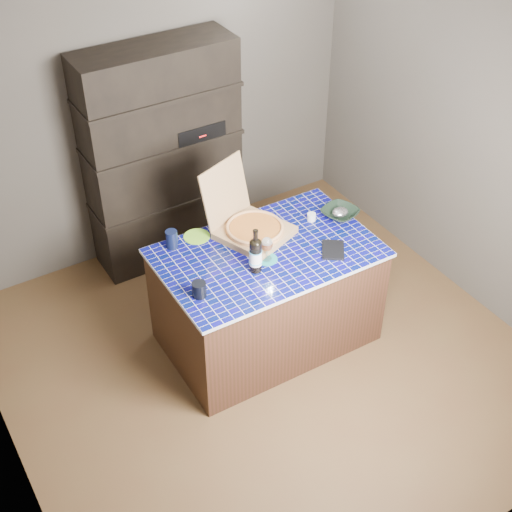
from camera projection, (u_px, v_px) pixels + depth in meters
room at (268, 217)px, 4.31m from camera, size 3.50×3.50×3.50m
shelving_unit at (163, 156)px, 5.54m from camera, size 1.20×0.41×1.80m
kitchen_island at (267, 296)px, 5.02m from camera, size 1.47×0.95×0.80m
pizza_box at (252, 226)px, 4.88m from camera, size 0.59×0.64×0.47m
mead_bottle at (256, 255)px, 4.54m from camera, size 0.09×0.09×0.32m
teal_trivet at (267, 259)px, 4.70m from camera, size 0.14×0.14×0.01m
wine_glass at (267, 245)px, 4.62m from camera, size 0.08×0.08×0.17m
tumbler at (199, 289)px, 4.39m from camera, size 0.09×0.09×0.10m
dvd_case at (333, 250)px, 4.77m from camera, size 0.24×0.25×0.02m
bowl at (340, 213)px, 5.07m from camera, size 0.31×0.31×0.06m
foil_contents at (340, 212)px, 5.06m from camera, size 0.12×0.10×0.06m
white_jar at (311, 217)px, 5.04m from camera, size 0.06×0.06×0.05m
navy_cup at (172, 239)px, 4.77m from camera, size 0.08×0.08×0.13m
green_trivet at (197, 236)px, 4.89m from camera, size 0.18×0.18×0.01m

